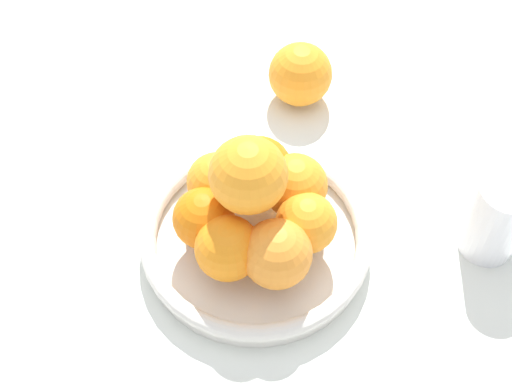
{
  "coord_description": "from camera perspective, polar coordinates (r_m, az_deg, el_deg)",
  "views": [
    {
      "loc": [
        -0.02,
        -0.44,
        0.7
      ],
      "look_at": [
        0.0,
        0.0,
        0.1
      ],
      "focal_mm": 50.0,
      "sensor_mm": 36.0,
      "label": 1
    }
  ],
  "objects": [
    {
      "name": "drinking_glass",
      "position": [
        0.83,
        18.69,
        -2.04
      ],
      "size": [
        0.06,
        0.06,
        0.11
      ],
      "primitive_type": "cylinder",
      "color": "white",
      "rests_on": "ground_plane"
    },
    {
      "name": "stray_orange",
      "position": [
        0.95,
        3.57,
        9.38
      ],
      "size": [
        0.08,
        0.08,
        0.08
      ],
      "primitive_type": "sphere",
      "color": "orange",
      "rests_on": "ground_plane"
    },
    {
      "name": "ground_plane",
      "position": [
        0.83,
        0.0,
        -4.37
      ],
      "size": [
        4.0,
        4.0,
        0.0
      ],
      "primitive_type": "plane",
      "color": "silver"
    },
    {
      "name": "fruit_bowl",
      "position": [
        0.81,
        0.0,
        -3.69
      ],
      "size": [
        0.26,
        0.26,
        0.04
      ],
      "color": "silver",
      "rests_on": "ground_plane"
    },
    {
      "name": "orange_pile",
      "position": [
        0.76,
        -0.05,
        -0.98
      ],
      "size": [
        0.18,
        0.19,
        0.14
      ],
      "color": "orange",
      "rests_on": "fruit_bowl"
    }
  ]
}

